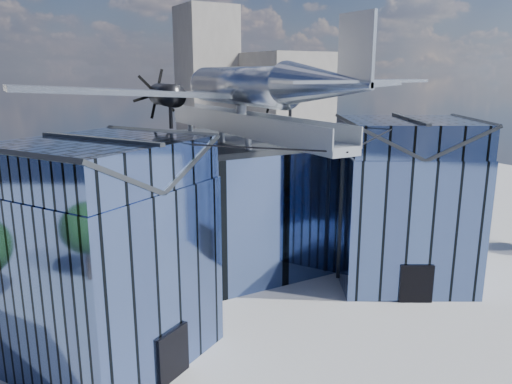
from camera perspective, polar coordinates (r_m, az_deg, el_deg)
ground_plane at (r=33.73m, az=1.73°, el=-12.68°), size 120.00×120.00×0.00m
museum at (r=36.54m, az=-2.98°, el=-1.30°), size 32.88×24.50×17.60m
bg_towers at (r=78.31m, az=-17.19°, el=9.44°), size 77.00×24.50×26.00m
tree_side_e at (r=51.18m, az=16.04°, el=0.86°), size 4.64×4.64×6.04m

